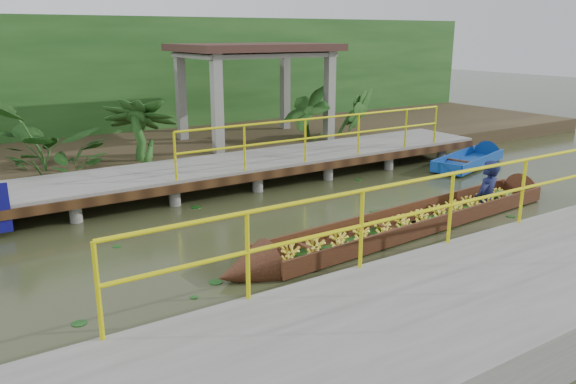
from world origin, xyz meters
TOP-DOWN VIEW (x-y plane):
  - ground at (0.00, 0.00)m, footprint 80.00×80.00m
  - land_strip at (0.00, 7.50)m, footprint 30.00×8.00m
  - far_dock at (0.02, 3.43)m, footprint 16.00×2.06m
  - near_dock at (1.00, -4.20)m, footprint 18.00×2.40m
  - pavilion at (3.00, 6.30)m, footprint 4.40×3.00m
  - foliage_backdrop at (0.00, 10.00)m, footprint 30.00×0.80m
  - vendor_boat at (2.75, -1.02)m, footprint 8.50×1.41m
  - moored_blue_boat at (7.74, 1.97)m, footprint 3.32×1.71m
  - tropical_plants at (-0.98, 5.30)m, footprint 14.52×1.52m

SIDE VIEW (x-z plane):
  - ground at x=0.00m, z-range 0.00..0.00m
  - moored_blue_boat at x=7.74m, z-range -0.25..0.52m
  - land_strip at x=0.00m, z-range 0.00..0.45m
  - near_dock at x=1.00m, z-range -0.56..1.16m
  - vendor_boat at x=2.75m, z-range -0.79..1.40m
  - far_dock at x=0.02m, z-range -0.35..1.30m
  - tropical_plants at x=-0.98m, z-range 0.45..2.35m
  - foliage_backdrop at x=0.00m, z-range 0.00..4.00m
  - pavilion at x=3.00m, z-range 1.32..4.32m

